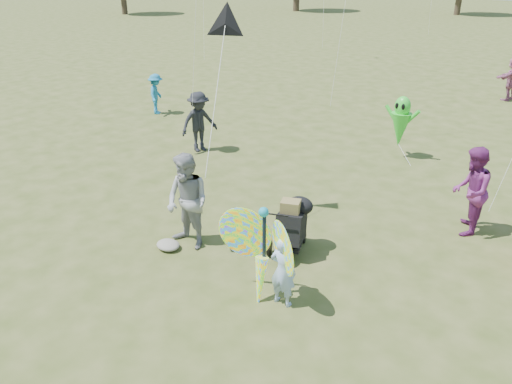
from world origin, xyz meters
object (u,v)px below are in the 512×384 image
(child_girl, at_px, (283,271))
(crowd_b, at_px, (199,122))
(butterfly_kite, at_px, (262,253))
(crowd_i, at_px, (156,94))
(adult_man, at_px, (188,202))
(crowd_e, at_px, (471,191))
(alien_kite, at_px, (400,124))
(jogging_stroller, at_px, (293,222))

(child_girl, distance_m, crowd_b, 7.51)
(crowd_b, relative_size, butterfly_kite, 0.96)
(crowd_i, relative_size, butterfly_kite, 0.79)
(adult_man, height_order, crowd_i, adult_man)
(crowd_b, bearing_deg, child_girl, -108.30)
(child_girl, height_order, butterfly_kite, butterfly_kite)
(crowd_b, bearing_deg, crowd_e, -73.75)
(crowd_e, bearing_deg, butterfly_kite, -36.84)
(adult_man, height_order, alien_kite, adult_man)
(crowd_i, distance_m, jogging_stroller, 10.49)
(adult_man, height_order, jogging_stroller, adult_man)
(butterfly_kite, bearing_deg, alien_kite, 98.56)
(adult_man, bearing_deg, child_girl, -5.64)
(adult_man, bearing_deg, alien_kite, 84.07)
(crowd_b, relative_size, crowd_e, 0.96)
(crowd_e, xyz_separation_m, crowd_i, (-11.65, 1.84, -0.19))
(adult_man, bearing_deg, crowd_b, 135.01)
(jogging_stroller, height_order, alien_kite, alien_kite)
(crowd_b, distance_m, crowd_i, 4.43)
(adult_man, distance_m, crowd_i, 9.65)
(crowd_e, xyz_separation_m, alien_kite, (-2.94, 3.18, 0.07))
(crowd_e, relative_size, butterfly_kite, 1.00)
(alien_kite, bearing_deg, crowd_b, -145.93)
(jogging_stroller, bearing_deg, crowd_i, 129.23)
(crowd_e, height_order, butterfly_kite, crowd_e)
(adult_man, xyz_separation_m, butterfly_kite, (2.10, -0.38, -0.11))
(adult_man, xyz_separation_m, crowd_i, (-7.73, 5.77, -0.22))
(crowd_b, distance_m, jogging_stroller, 6.07)
(child_girl, xyz_separation_m, jogging_stroller, (-0.82, 1.42, 0.01))
(child_girl, distance_m, butterfly_kite, 0.43)
(crowd_e, bearing_deg, jogging_stroller, -52.54)
(butterfly_kite, bearing_deg, child_girl, 8.21)
(adult_man, distance_m, crowd_b, 5.41)
(crowd_b, xyz_separation_m, alien_kite, (4.67, 3.16, 0.10))
(crowd_b, distance_m, butterfly_kite, 7.24)
(alien_kite, bearing_deg, butterfly_kite, -81.44)
(crowd_b, bearing_deg, crowd_i, 82.06)
(crowd_i, height_order, alien_kite, alien_kite)
(crowd_i, relative_size, jogging_stroller, 1.25)
(child_girl, bearing_deg, butterfly_kite, 1.86)
(crowd_e, relative_size, jogging_stroller, 1.58)
(jogging_stroller, xyz_separation_m, alien_kite, (-0.68, 6.02, 0.36))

